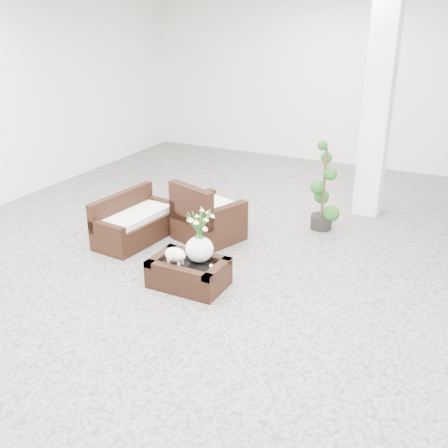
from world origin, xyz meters
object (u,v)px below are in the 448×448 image
at_px(coffee_table, 189,274).
at_px(armchair, 209,211).
at_px(topiary, 324,187).
at_px(loveseat, 136,218).

xyz_separation_m(coffee_table, armchair, (-0.45, 1.36, 0.28)).
height_order(coffee_table, topiary, topiary).
relative_size(armchair, topiary, 0.65).
distance_m(coffee_table, topiary, 2.69).
height_order(armchair, loveseat, armchair).
distance_m(loveseat, topiary, 2.82).
xyz_separation_m(coffee_table, topiary, (0.91, 2.48, 0.52)).
distance_m(coffee_table, loveseat, 1.62).
bearing_deg(loveseat, armchair, -54.95).
height_order(loveseat, topiary, topiary).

